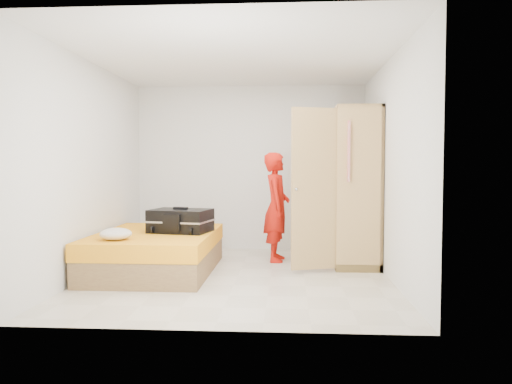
# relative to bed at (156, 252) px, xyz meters

# --- Properties ---
(room) EXTENTS (4.00, 4.02, 2.60)m
(room) POSITION_rel_bed_xyz_m (1.05, -0.20, 1.05)
(room) COLOR beige
(room) RESTS_ON ground
(bed) EXTENTS (1.42, 2.02, 0.50)m
(bed) POSITION_rel_bed_xyz_m (0.00, 0.00, 0.00)
(bed) COLOR olive
(bed) RESTS_ON ground
(wardrobe) EXTENTS (1.15, 1.36, 2.10)m
(wardrobe) POSITION_rel_bed_xyz_m (2.50, 0.65, 0.75)
(wardrobe) COLOR tan
(wardrobe) RESTS_ON ground
(person) EXTENTS (0.38, 0.56, 1.52)m
(person) POSITION_rel_bed_xyz_m (1.50, 0.83, 0.51)
(person) COLOR red
(person) RESTS_ON ground
(suitcase) EXTENTS (0.83, 0.68, 0.32)m
(suitcase) POSITION_rel_bed_xyz_m (0.30, 0.06, 0.39)
(suitcase) COLOR black
(suitcase) RESTS_ON bed
(round_cushion) EXTENTS (0.36, 0.36, 0.14)m
(round_cushion) POSITION_rel_bed_xyz_m (-0.28, -0.66, 0.32)
(round_cushion) COLOR silver
(round_cushion) RESTS_ON bed
(pillow) EXTENTS (0.60, 0.34, 0.11)m
(pillow) POSITION_rel_bed_xyz_m (0.19, 0.85, 0.30)
(pillow) COLOR silver
(pillow) RESTS_ON bed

